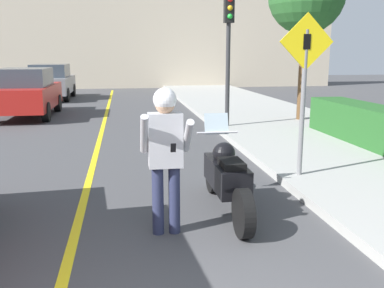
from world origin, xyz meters
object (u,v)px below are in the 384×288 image
at_px(person_biker, 166,146).
at_px(parked_car_red, 26,92).
at_px(parked_car_grey, 51,82).
at_px(traffic_light, 229,35).
at_px(crossing_sign, 304,80).
at_px(motorcycle, 226,177).

relative_size(person_biker, parked_car_red, 0.42).
xyz_separation_m(person_biker, parked_car_grey, (-3.87, 16.66, -0.24)).
relative_size(person_biker, traffic_light, 0.49).
height_order(person_biker, parked_car_grey, person_biker).
distance_m(crossing_sign, parked_car_red, 10.92).
distance_m(traffic_light, parked_car_grey, 11.77).
bearing_deg(parked_car_red, person_biker, -70.45).
xyz_separation_m(motorcycle, parked_car_red, (-4.68, 10.05, 0.36)).
height_order(motorcycle, crossing_sign, crossing_sign).
bearing_deg(parked_car_grey, parked_car_red, -89.23).
xyz_separation_m(traffic_light, parked_car_red, (-6.23, 3.78, -1.80)).
distance_m(motorcycle, traffic_light, 6.80).
bearing_deg(motorcycle, traffic_light, 76.11).
bearing_deg(crossing_sign, motorcycle, -144.10).
relative_size(person_biker, crossing_sign, 0.67).
bearing_deg(crossing_sign, person_biker, -144.49).
bearing_deg(person_biker, crossing_sign, 35.51).
bearing_deg(person_biker, traffic_light, 70.48).
bearing_deg(parked_car_red, parked_car_grey, 90.77).
distance_m(motorcycle, person_biker, 1.24).
relative_size(traffic_light, parked_car_grey, 0.86).
xyz_separation_m(person_biker, crossing_sign, (2.45, 1.75, 0.64)).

